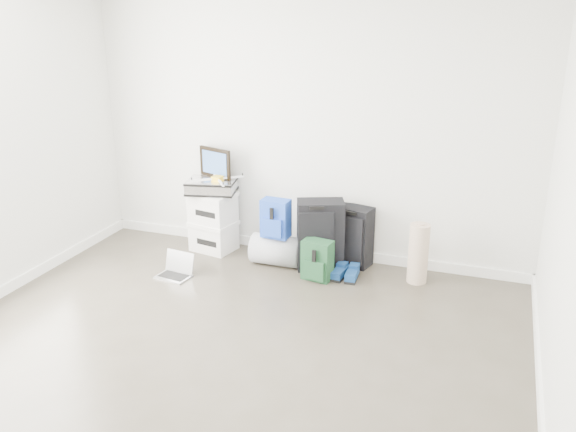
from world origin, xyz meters
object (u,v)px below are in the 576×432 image
at_px(briefcase, 212,186).
at_px(large_suitcase, 320,235).
at_px(duffel_bag, 277,250).
at_px(boxes_stack, 213,221).
at_px(carry_on, 352,236).
at_px(laptop, 176,270).

height_order(briefcase, large_suitcase, briefcase).
bearing_deg(large_suitcase, duffel_bag, 166.43).
xyz_separation_m(boxes_stack, carry_on, (1.47, 0.11, -0.02)).
xyz_separation_m(briefcase, carry_on, (1.47, 0.11, -0.40)).
distance_m(boxes_stack, briefcase, 0.38).
relative_size(briefcase, duffel_bag, 0.98).
relative_size(duffel_bag, carry_on, 0.82).
bearing_deg(briefcase, boxes_stack, -88.78).
relative_size(duffel_bag, laptop, 1.45).
distance_m(large_suitcase, laptop, 1.43).
bearing_deg(duffel_bag, boxes_stack, 169.51).
height_order(large_suitcase, laptop, large_suitcase).
xyz_separation_m(duffel_bag, carry_on, (0.70, 0.26, 0.15)).
bearing_deg(large_suitcase, carry_on, 13.96).
distance_m(briefcase, carry_on, 1.52).
distance_m(carry_on, laptop, 1.75).
height_order(briefcase, duffel_bag, briefcase).
height_order(briefcase, laptop, briefcase).
bearing_deg(carry_on, briefcase, -162.41).
bearing_deg(carry_on, laptop, -138.05).
height_order(large_suitcase, carry_on, large_suitcase).
relative_size(duffel_bag, large_suitcase, 0.72).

